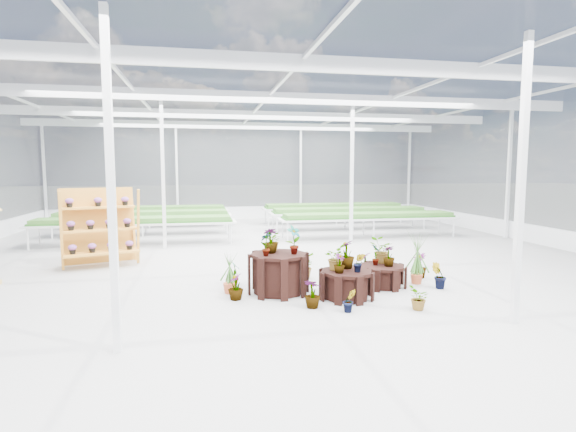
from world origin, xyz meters
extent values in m
plane|color=gray|center=(0.00, 0.00, 0.00)|extent=(24.00, 24.00, 0.00)
cylinder|color=black|center=(-0.39, -1.57, 0.40)|extent=(1.19, 1.19, 0.80)
cylinder|color=black|center=(0.81, -2.17, 0.27)|extent=(1.18, 1.18, 0.54)
cylinder|color=black|center=(1.81, -1.47, 0.22)|extent=(1.17, 1.17, 0.45)
imported|color=#386828|center=(-0.53, -1.49, 1.05)|extent=(0.32, 0.32, 0.50)
imported|color=#386828|center=(-0.11, -1.70, 1.08)|extent=(0.36, 0.33, 0.57)
imported|color=#386828|center=(-0.43, -1.23, 1.00)|extent=(0.47, 0.45, 0.40)
imported|color=#386828|center=(-0.66, -1.78, 1.03)|extent=(0.30, 0.27, 0.47)
imported|color=#386828|center=(0.61, -2.07, 0.78)|extent=(0.51, 0.54, 0.48)
imported|color=#386828|center=(0.99, -2.34, 0.72)|extent=(0.25, 0.24, 0.36)
imported|color=#386828|center=(0.87, -1.98, 0.81)|extent=(0.44, 0.44, 0.55)
imported|color=#386828|center=(0.62, -2.33, 0.71)|extent=(0.28, 0.28, 0.36)
imported|color=#386828|center=(1.70, -1.42, 0.67)|extent=(0.17, 0.24, 0.45)
imported|color=#386828|center=(1.92, -1.57, 0.66)|extent=(0.29, 0.29, 0.43)
imported|color=#386828|center=(1.88, -1.24, 0.72)|extent=(0.60, 0.56, 0.54)
imported|color=#386828|center=(-1.26, -1.87, 0.25)|extent=(0.30, 0.30, 0.51)
imported|color=#386828|center=(-1.20, -0.82, 0.28)|extent=(0.20, 0.30, 0.55)
imported|color=#386828|center=(0.04, -2.62, 0.26)|extent=(0.40, 0.40, 0.51)
imported|color=#386828|center=(0.60, -2.98, 0.21)|extent=(0.23, 0.19, 0.41)
imported|color=#386828|center=(1.82, -3.10, 0.22)|extent=(0.47, 0.50, 0.43)
imported|color=#386828|center=(2.89, -1.86, 0.27)|extent=(0.35, 0.30, 0.54)
imported|color=#386828|center=(2.94, -0.93, 0.28)|extent=(0.39, 0.39, 0.57)
imported|color=#386828|center=(1.68, -0.84, 0.31)|extent=(0.47, 0.47, 0.62)
imported|color=#386828|center=(0.39, -0.44, 0.27)|extent=(0.55, 0.60, 0.55)
imported|color=#386828|center=(-0.34, -0.87, 0.30)|extent=(0.47, 0.47, 0.60)
camera|label=1|loc=(-1.84, -10.14, 2.45)|focal=28.00mm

